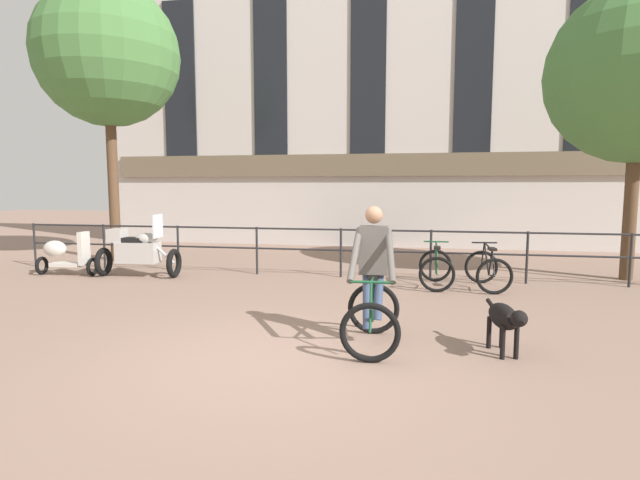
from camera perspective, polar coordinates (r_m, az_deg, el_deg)
name	(u,v)px	position (r m, az deg, el deg)	size (l,w,h in m)	color
ground_plane	(271,359)	(5.81, -5.59, -13.43)	(60.00, 60.00, 0.00)	#8E7060
canal_railing	(341,244)	(10.63, 2.41, -0.49)	(15.05, 0.05, 1.05)	#232326
building_facade	(369,95)	(16.55, 5.61, 16.13)	(18.00, 0.72, 9.65)	beige
cyclist_with_bike	(373,283)	(6.17, 6.04, -4.89)	(0.74, 1.20, 1.70)	black
dog	(505,318)	(6.18, 20.40, -8.39)	(0.39, 0.99, 0.61)	black
parked_motorcycle	(137,251)	(11.36, -20.14, -1.18)	(1.75, 0.73, 1.35)	black
parked_bicycle_near_lamp	(436,268)	(9.92, 13.12, -3.18)	(0.67, 1.11, 0.86)	black
parked_bicycle_mid_left	(488,270)	(10.00, 18.61, -3.26)	(0.77, 1.17, 0.86)	black
parked_scooter	(65,254)	(12.22, -27.17, -1.47)	(1.30, 0.47, 0.96)	black
tree_canalside_left	(108,55)	(14.35, -23.11, 18.83)	(3.55, 3.55, 7.00)	brown
tree_canalside_right	(640,73)	(12.29, 32.69, 15.73)	(3.60, 3.60, 5.99)	brown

